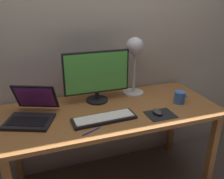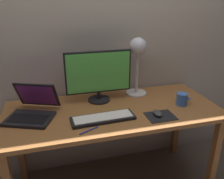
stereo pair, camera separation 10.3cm
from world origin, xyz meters
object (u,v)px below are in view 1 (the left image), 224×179
(keyboard_main, at_px, (104,118))
(pen, at_px, (92,131))
(monitor, at_px, (97,75))
(laptop, at_px, (32,109))
(coffee_mug, at_px, (179,97))
(desk_lamp, at_px, (135,54))
(mouse, at_px, (157,112))

(keyboard_main, relative_size, pen, 3.18)
(monitor, relative_size, laptop, 1.25)
(keyboard_main, height_order, coffee_mug, coffee_mug)
(monitor, xyz_separation_m, desk_lamp, (0.34, 0.05, 0.12))
(laptop, height_order, desk_lamp, desk_lamp)
(coffee_mug, bearing_deg, keyboard_main, -173.81)
(monitor, xyz_separation_m, laptop, (-0.50, -0.12, -0.16))
(keyboard_main, height_order, mouse, mouse)
(coffee_mug, distance_m, pen, 0.79)
(laptop, xyz_separation_m, pen, (0.34, -0.31, -0.06))
(desk_lamp, xyz_separation_m, pen, (-0.50, -0.49, -0.34))
(laptop, bearing_deg, coffee_mug, -6.45)
(laptop, relative_size, pen, 2.97)
(laptop, relative_size, desk_lamp, 0.86)
(keyboard_main, relative_size, mouse, 4.64)
(mouse, relative_size, coffee_mug, 0.81)
(desk_lamp, relative_size, pen, 3.45)
(monitor, relative_size, pen, 3.70)
(keyboard_main, xyz_separation_m, laptop, (-0.46, 0.19, 0.05))
(monitor, xyz_separation_m, mouse, (0.34, -0.36, -0.20))
(laptop, xyz_separation_m, desk_lamp, (0.84, 0.17, 0.28))
(laptop, distance_m, coffee_mug, 1.11)
(mouse, bearing_deg, desk_lamp, 90.63)
(monitor, bearing_deg, coffee_mug, -22.23)
(pen, bearing_deg, keyboard_main, 44.69)
(keyboard_main, bearing_deg, desk_lamp, 44.08)
(monitor, height_order, coffee_mug, monitor)
(monitor, height_order, pen, monitor)
(coffee_mug, bearing_deg, desk_lamp, 131.60)
(keyboard_main, xyz_separation_m, pen, (-0.12, -0.12, -0.01))
(laptop, bearing_deg, mouse, -15.94)
(desk_lamp, distance_m, coffee_mug, 0.50)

